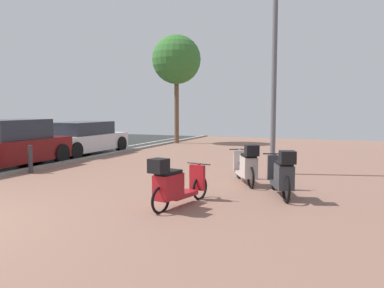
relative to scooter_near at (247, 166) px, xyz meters
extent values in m
torus|color=black|center=(0.18, -0.35, -0.22)|extent=(0.29, 0.48, 0.52)
torus|color=black|center=(-0.40, 0.76, -0.22)|extent=(0.29, 0.48, 0.52)
cube|color=beige|center=(-0.11, 0.20, -0.24)|extent=(0.57, 0.75, 0.08)
cube|color=beige|center=(0.08, -0.15, -0.01)|extent=(0.52, 0.62, 0.47)
cube|color=black|center=(0.08, -0.15, 0.26)|extent=(0.46, 0.56, 0.06)
cylinder|color=beige|center=(-0.38, 0.73, 0.04)|extent=(0.12, 0.14, 0.52)
cube|color=beige|center=(-0.35, 0.67, 0.02)|extent=(0.32, 0.22, 0.51)
cylinder|color=black|center=(-0.37, 0.71, 0.30)|extent=(0.47, 0.27, 0.03)
cube|color=black|center=(0.20, -0.39, 0.41)|extent=(0.38, 0.38, 0.24)
torus|color=black|center=(-0.76, -2.98, -0.23)|extent=(0.15, 0.49, 0.49)
torus|color=black|center=(-0.50, -1.77, -0.23)|extent=(0.15, 0.49, 0.49)
cube|color=red|center=(-0.63, -2.37, -0.25)|extent=(0.42, 0.74, 0.08)
cube|color=red|center=(-0.71, -2.76, -0.03)|extent=(0.41, 0.60, 0.44)
cube|color=black|center=(-0.71, -2.76, 0.22)|extent=(0.36, 0.54, 0.06)
cylinder|color=red|center=(-0.50, -1.79, 0.02)|extent=(0.09, 0.13, 0.50)
cube|color=red|center=(-0.52, -1.86, -0.01)|extent=(0.33, 0.15, 0.49)
cylinder|color=black|center=(-0.51, -1.82, 0.26)|extent=(0.51, 0.14, 0.03)
cube|color=black|center=(-0.77, -3.03, 0.37)|extent=(0.33, 0.33, 0.24)
torus|color=black|center=(1.12, -1.41, -0.20)|extent=(0.25, 0.53, 0.55)
torus|color=black|center=(0.68, -0.26, -0.20)|extent=(0.25, 0.53, 0.55)
cube|color=#363A42|center=(0.90, -0.84, -0.23)|extent=(0.51, 0.75, 0.08)
cube|color=#363A42|center=(1.04, -1.21, 0.01)|extent=(0.47, 0.61, 0.47)
cube|color=black|center=(1.04, -1.21, 0.27)|extent=(0.42, 0.55, 0.06)
cylinder|color=#363A42|center=(0.69, -0.28, 0.07)|extent=(0.11, 0.14, 0.55)
cube|color=#363A42|center=(0.72, -0.35, 0.05)|extent=(0.33, 0.19, 0.54)
cylinder|color=black|center=(0.70, -0.31, 0.34)|extent=(0.50, 0.21, 0.03)
cube|color=black|center=(1.14, -1.46, 0.42)|extent=(0.36, 0.36, 0.24)
cube|color=maroon|center=(-7.31, -0.13, 0.06)|extent=(1.66, 3.94, 0.68)
cube|color=#282D38|center=(-7.31, 0.07, 0.70)|extent=(1.40, 2.04, 0.60)
cylinder|color=black|center=(-8.10, 1.32, -0.14)|extent=(0.20, 0.62, 0.62)
cylinder|color=black|center=(-6.52, 1.32, -0.14)|extent=(0.20, 0.62, 0.62)
cube|color=silver|center=(-7.45, 3.53, 0.02)|extent=(1.84, 3.92, 0.61)
cube|color=#282D38|center=(-7.45, 3.52, 0.57)|extent=(1.55, 2.40, 0.48)
cylinder|color=black|center=(-8.33, 4.98, -0.14)|extent=(0.20, 0.62, 0.62)
cylinder|color=black|center=(-6.57, 4.98, -0.14)|extent=(0.20, 0.62, 0.62)
cylinder|color=black|center=(-8.33, 2.09, -0.14)|extent=(0.20, 0.62, 0.62)
cylinder|color=black|center=(-6.57, 2.09, -0.14)|extent=(0.20, 0.62, 0.62)
cylinder|color=slate|center=(0.27, 1.77, 2.76)|extent=(0.14, 0.14, 6.42)
cylinder|color=brown|center=(-6.02, 9.41, 1.24)|extent=(0.23, 0.23, 3.37)
sphere|color=#397631|center=(-6.02, 9.41, 3.78)|extent=(2.46, 2.46, 2.46)
cylinder|color=#38383D|center=(-5.95, -0.61, -0.07)|extent=(0.12, 0.12, 0.77)
camera|label=1|loc=(2.20, -8.90, 1.34)|focal=36.75mm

